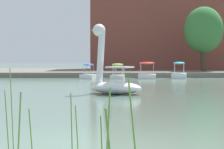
{
  "coord_description": "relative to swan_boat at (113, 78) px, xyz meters",
  "views": [
    {
      "loc": [
        -0.01,
        -7.74,
        1.66
      ],
      "look_at": [
        0.28,
        17.43,
        0.75
      ],
      "focal_mm": 64.42,
      "sensor_mm": 36.0,
      "label": 1
    }
  ],
  "objects": [
    {
      "name": "apartment_block",
      "position": [
        7.34,
        32.74,
        5.46
      ],
      "size": [
        19.22,
        10.2,
        11.55
      ],
      "primitive_type": "cube",
      "rotation": [
        0.0,
        0.0,
        -0.01
      ],
      "color": "brown",
      "rests_on": "shore_bank_far"
    },
    {
      "name": "ground_plane",
      "position": [
        -0.25,
        -11.85,
        -0.8
      ],
      "size": [
        415.68,
        415.68,
        0.0
      ],
      "primitive_type": "plane",
      "color": "#567060"
    },
    {
      "name": "pedal_boat_cyan",
      "position": [
        6.21,
        16.42,
        -0.36
      ],
      "size": [
        1.72,
        2.5,
        1.5
      ],
      "color": "white",
      "rests_on": "ground_plane"
    },
    {
      "name": "reed_clump_foreground",
      "position": [
        -0.77,
        -13.03,
        -0.23
      ],
      "size": [
        2.2,
        1.12,
        1.53
      ],
      "color": "#669942",
      "rests_on": "ground_plane"
    },
    {
      "name": "tree_sapling_by_fence",
      "position": [
        9.92,
        22.89,
        4.02
      ],
      "size": [
        5.57,
        5.56,
        6.83
      ],
      "color": "#423323",
      "rests_on": "shore_bank_far"
    },
    {
      "name": "parked_van",
      "position": [
        3.89,
        30.38,
        0.62
      ],
      "size": [
        4.99,
        2.08,
        1.72
      ],
      "color": "#1E232D",
      "rests_on": "shore_bank_far"
    },
    {
      "name": "pedal_boat_blue",
      "position": [
        -1.93,
        16.05,
        -0.39
      ],
      "size": [
        1.53,
        2.11,
        1.36
      ],
      "color": "white",
      "rests_on": "ground_plane"
    },
    {
      "name": "swan_boat",
      "position": [
        0.0,
        0.0,
        0.0
      ],
      "size": [
        2.91,
        2.28,
        3.45
      ],
      "color": "white",
      "rests_on": "ground_plane"
    },
    {
      "name": "shore_bank_far",
      "position": [
        -0.25,
        28.33,
        -0.56
      ],
      "size": [
        110.72,
        20.45,
        0.48
      ],
      "primitive_type": "cube",
      "color": "#6B665B",
      "rests_on": "ground_plane"
    },
    {
      "name": "pedal_boat_lime",
      "position": [
        0.66,
        16.08,
        -0.38
      ],
      "size": [
        1.41,
        2.11,
        1.36
      ],
      "color": "white",
      "rests_on": "ground_plane"
    },
    {
      "name": "pedal_boat_red",
      "position": [
        3.3,
        16.24,
        -0.32
      ],
      "size": [
        1.79,
        2.54,
        1.5
      ],
      "color": "white",
      "rests_on": "ground_plane"
    }
  ]
}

